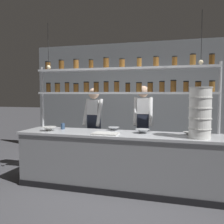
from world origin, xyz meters
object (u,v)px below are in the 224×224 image
at_px(cutting_board, 106,134).
at_px(prep_bowl_center_front, 188,133).
at_px(prep_bowl_near_right, 49,129).
at_px(chef_center, 143,124).
at_px(chef_left, 94,124).
at_px(serving_cup_front, 63,126).
at_px(prep_bowl_near_left, 142,131).
at_px(container_stack, 200,113).
at_px(prep_bowl_center_back, 114,129).
at_px(spice_shelf_unit, 122,83).

height_order(cutting_board, prep_bowl_center_front, prep_bowl_center_front).
relative_size(prep_bowl_center_front, prep_bowl_near_right, 0.67).
relative_size(chef_center, prep_bowl_near_right, 6.73).
distance_m(chef_left, prep_bowl_center_front, 1.85).
bearing_deg(serving_cup_front, prep_bowl_near_left, -1.43).
bearing_deg(prep_bowl_near_right, prep_bowl_near_left, 6.85).
xyz_separation_m(container_stack, cutting_board, (-1.41, -0.05, -0.36)).
bearing_deg(prep_bowl_center_back, spice_shelf_unit, 26.89).
bearing_deg(spice_shelf_unit, cutting_board, -104.77).
bearing_deg(prep_bowl_center_front, cutting_board, -166.17).
height_order(container_stack, prep_bowl_near_right, container_stack).
bearing_deg(cutting_board, serving_cup_front, 160.97).
distance_m(chef_left, cutting_board, 0.99).
height_order(spice_shelf_unit, prep_bowl_near_right, spice_shelf_unit).
xyz_separation_m(cutting_board, prep_bowl_center_back, (0.01, 0.45, 0.02)).
bearing_deg(prep_bowl_near_right, prep_bowl_center_front, 5.53).
relative_size(spice_shelf_unit, container_stack, 4.33).
relative_size(spice_shelf_unit, serving_cup_front, 29.23).
xyz_separation_m(chef_left, serving_cup_front, (-0.40, -0.53, 0.01)).
bearing_deg(prep_bowl_center_back, chef_left, 142.89).
distance_m(chef_center, prep_bowl_near_right, 1.74).
bearing_deg(spice_shelf_unit, prep_bowl_center_front, -10.59).
height_order(prep_bowl_near_left, prep_bowl_center_back, prep_bowl_near_left).
bearing_deg(prep_bowl_near_right, chef_center, 30.66).
bearing_deg(serving_cup_front, cutting_board, -19.03).
distance_m(chef_left, chef_center, 0.96).
xyz_separation_m(prep_bowl_near_left, serving_cup_front, (-1.45, 0.04, 0.02)).
xyz_separation_m(spice_shelf_unit, chef_left, (-0.65, 0.33, -0.79)).
bearing_deg(prep_bowl_center_back, prep_bowl_near_right, -160.90).
xyz_separation_m(prep_bowl_center_front, prep_bowl_near_right, (-2.31, -0.22, 0.01)).
bearing_deg(prep_bowl_center_back, cutting_board, -91.00).
bearing_deg(container_stack, serving_cup_front, 173.60).
xyz_separation_m(chef_center, prep_bowl_center_front, (0.82, -0.66, -0.05)).
distance_m(chef_left, prep_bowl_near_left, 1.19).
bearing_deg(chef_center, cutting_board, -120.25).
height_order(prep_bowl_center_front, prep_bowl_center_back, prep_bowl_center_back).
distance_m(spice_shelf_unit, prep_bowl_center_back, 0.82).
bearing_deg(chef_left, prep_bowl_center_front, -11.79).
relative_size(prep_bowl_center_front, prep_bowl_center_back, 0.83).
relative_size(chef_center, serving_cup_front, 15.59).
xyz_separation_m(container_stack, prep_bowl_near_left, (-0.87, 0.22, -0.34)).
relative_size(spice_shelf_unit, prep_bowl_center_front, 18.96).
relative_size(prep_bowl_near_right, serving_cup_front, 2.32).
relative_size(chef_center, prep_bowl_center_front, 10.11).
height_order(chef_left, chef_center, chef_center).
bearing_deg(chef_left, serving_cup_front, -121.98).
height_order(container_stack, prep_bowl_near_left, container_stack).
bearing_deg(prep_bowl_center_back, container_stack, -15.94).
relative_size(chef_center, container_stack, 2.31).
height_order(cutting_board, prep_bowl_near_right, prep_bowl_near_right).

